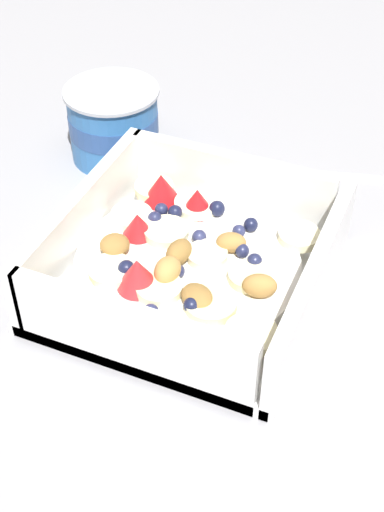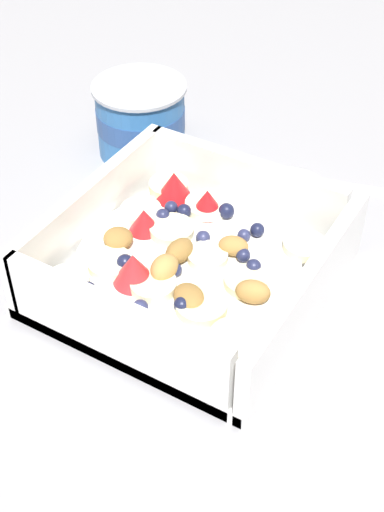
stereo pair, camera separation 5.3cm
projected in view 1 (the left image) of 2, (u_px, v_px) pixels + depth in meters
name	position (u px, v px, depth m)	size (l,w,h in m)	color
ground_plane	(178.00, 300.00, 0.54)	(2.40, 2.40, 0.00)	#9E9EA3
fruit_bowl	(189.00, 264.00, 0.54)	(0.19, 0.19, 0.06)	white
spoon	(302.00, 169.00, 0.66)	(0.06, 0.17, 0.01)	silver
yogurt_cup	(114.00, 123.00, 0.66)	(0.09, 0.09, 0.07)	#3370B7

